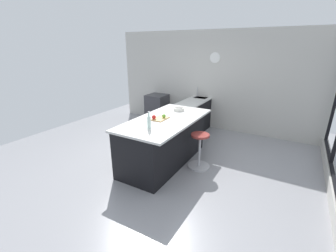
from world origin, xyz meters
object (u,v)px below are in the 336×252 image
object	(u,v)px
oven_range	(157,108)
water_bottle	(149,122)
stool_by_window	(199,152)
cutting_board	(160,119)
kitchen_island	(164,140)
fruit_bowl	(179,109)
apple_red	(154,117)
apple_green	(164,116)

from	to	relation	value
oven_range	water_bottle	distance (m)	3.43
oven_range	stool_by_window	size ratio (longest dim) A/B	1.22
oven_range	cutting_board	bearing A→B (deg)	33.87
kitchen_island	fruit_bowl	bearing A→B (deg)	-179.87
kitchen_island	apple_red	size ratio (longest dim) A/B	26.84
oven_range	apple_red	xyz separation A→B (m)	(2.46, 1.50, 0.59)
kitchen_island	fruit_bowl	distance (m)	0.83
kitchen_island	stool_by_window	xyz separation A→B (m)	(-0.16, 0.72, -0.15)
apple_red	water_bottle	world-z (taller)	water_bottle
apple_green	apple_red	world-z (taller)	apple_red
apple_green	stool_by_window	bearing A→B (deg)	104.39
apple_green	cutting_board	bearing A→B (deg)	-50.70
cutting_board	apple_green	distance (m)	0.09
apple_red	fruit_bowl	world-z (taller)	apple_red
stool_by_window	cutting_board	xyz separation A→B (m)	(0.23, -0.76, 0.63)
kitchen_island	stool_by_window	bearing A→B (deg)	102.39
kitchen_island	water_bottle	world-z (taller)	water_bottle
water_bottle	kitchen_island	bearing A→B (deg)	-172.04
oven_range	water_bottle	bearing A→B (deg)	30.28
kitchen_island	apple_green	size ratio (longest dim) A/B	28.74
apple_red	fruit_bowl	distance (m)	0.85
stool_by_window	apple_red	world-z (taller)	apple_red
kitchen_island	water_bottle	distance (m)	0.88
cutting_board	water_bottle	distance (m)	0.60
stool_by_window	water_bottle	distance (m)	1.26
kitchen_island	fruit_bowl	size ratio (longest dim) A/B	9.41
apple_green	apple_red	size ratio (longest dim) A/B	0.93
water_bottle	fruit_bowl	xyz separation A→B (m)	(-1.29, -0.09, -0.08)
oven_range	fruit_bowl	bearing A→B (deg)	44.84
water_bottle	fruit_bowl	distance (m)	1.30
stool_by_window	apple_red	distance (m)	1.13
oven_range	apple_green	bearing A→B (deg)	35.35
kitchen_island	stool_by_window	world-z (taller)	kitchen_island
fruit_bowl	apple_green	bearing A→B (deg)	1.55
apple_red	apple_green	bearing A→B (deg)	143.29
fruit_bowl	oven_range	bearing A→B (deg)	-135.16
oven_range	fruit_bowl	distance (m)	2.35
oven_range	fruit_bowl	size ratio (longest dim) A/B	3.71
cutting_board	fruit_bowl	size ratio (longest dim) A/B	1.55
apple_green	fruit_bowl	bearing A→B (deg)	-178.45
cutting_board	apple_red	distance (m)	0.15
kitchen_island	fruit_bowl	xyz separation A→B (m)	(-0.65, -0.00, 0.51)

